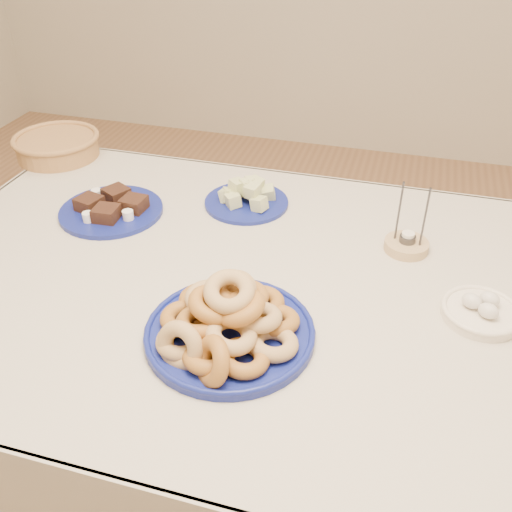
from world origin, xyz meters
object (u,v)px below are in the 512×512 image
Objects in this scene: brownie_plate at (111,208)px; wicker_basket at (57,145)px; melon_plate at (247,197)px; candle_holder at (407,244)px; dining_table at (262,316)px; donut_platter at (227,324)px; egg_bowl at (481,311)px.

wicker_basket reaches higher than brownie_plate.
melon_plate is 0.45m from candle_holder.
dining_table is at bearing -20.64° from brownie_plate.
donut_platter reaches higher than brownie_plate.
candle_holder is (0.32, 0.42, -0.02)m from donut_platter.
wicker_basket is (-0.79, 0.67, -0.00)m from donut_platter.
melon_plate is 0.69m from egg_bowl.
melon_plate is 0.85× the size of brownie_plate.
donut_platter is 1.29× the size of wicker_basket.
egg_bowl is (0.94, -0.18, 0.00)m from brownie_plate.
donut_platter is 1.51× the size of melon_plate.
egg_bowl is at bearing -28.32° from melon_plate.
donut_platter is 2.10× the size of egg_bowl.
candle_holder reaches higher than donut_platter.
donut_platter is at bearing -39.96° from brownie_plate.
dining_table is at bearing -144.68° from candle_holder.
melon_plate is at bearing 165.77° from candle_holder.
egg_bowl is at bearing 0.19° from dining_table.
candle_holder is (0.77, 0.04, 0.00)m from brownie_plate.
melon_plate reaches higher than egg_bowl.
donut_platter is (-0.01, -0.21, 0.14)m from dining_table.
donut_platter is at bearing -93.72° from dining_table.
brownie_plate is 1.97× the size of candle_holder.
candle_holder is at bearing -12.41° from wicker_basket.
brownie_plate is (-0.34, -0.15, -0.01)m from melon_plate.
donut_platter is 0.53m from candle_holder.
dining_table is 9.60× the size of candle_holder.
candle_holder reaches higher than wicker_basket.
candle_holder reaches higher than melon_plate.
brownie_plate is at bearing -40.00° from wicker_basket.
candle_holder reaches higher than dining_table.
melon_plate reaches higher than brownie_plate.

